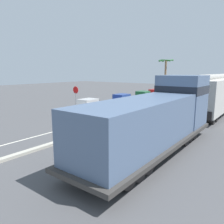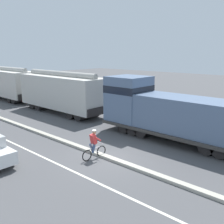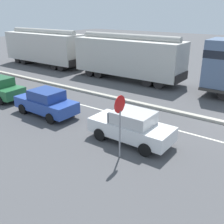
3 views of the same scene
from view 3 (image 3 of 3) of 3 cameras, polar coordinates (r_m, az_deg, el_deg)
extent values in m
cube|color=#B2AD9E|center=(17.98, 8.01, 1.40)|extent=(0.36, 36.00, 0.16)
cube|color=silver|center=(16.06, 3.90, -1.21)|extent=(0.14, 36.00, 0.01)
cube|color=beige|center=(24.57, 3.53, 11.93)|extent=(2.90, 10.40, 3.10)
cylinder|color=#A19F98|center=(24.34, 3.63, 15.95)|extent=(0.60, 9.88, 0.60)
cube|color=black|center=(27.91, -5.79, 10.49)|extent=(2.61, 0.10, 0.70)
cube|color=black|center=(22.48, 14.88, 7.25)|extent=(2.61, 0.10, 0.70)
cylinder|color=black|center=(27.06, -3.38, 9.14)|extent=(2.46, 0.90, 0.90)
cylinder|color=black|center=(26.40, -1.50, 8.86)|extent=(2.46, 0.90, 0.90)
cylinder|color=black|center=(23.61, 8.95, 7.11)|extent=(2.46, 0.90, 0.90)
cylinder|color=black|center=(23.15, 11.37, 6.67)|extent=(2.46, 0.90, 0.90)
cube|color=beige|center=(32.25, -14.60, 13.55)|extent=(2.90, 10.40, 3.10)
cylinder|color=#A5A39D|center=(32.08, -14.90, 16.61)|extent=(0.60, 9.88, 0.60)
cube|color=black|center=(36.57, -19.86, 11.93)|extent=(2.61, 0.10, 0.70)
cube|color=black|center=(28.64, -7.47, 10.70)|extent=(2.61, 0.10, 0.70)
cylinder|color=black|center=(35.45, -18.36, 11.03)|extent=(2.46, 0.90, 0.90)
cylinder|color=black|center=(34.57, -17.25, 10.91)|extent=(2.46, 0.90, 0.90)
cylinder|color=black|center=(30.53, -11.02, 10.19)|extent=(2.46, 0.90, 0.90)
cylinder|color=black|center=(29.75, -9.53, 10.00)|extent=(2.46, 0.90, 0.90)
cube|color=silver|center=(12.96, 4.09, -3.73)|extent=(1.73, 4.21, 0.70)
cube|color=beige|center=(12.62, 4.74, -1.22)|extent=(1.51, 1.91, 0.60)
cube|color=#1E232D|center=(13.15, 1.04, -0.43)|extent=(1.43, 0.13, 0.51)
cylinder|color=black|center=(13.20, -2.63, -4.88)|extent=(0.22, 0.64, 0.64)
cylinder|color=black|center=(14.37, 1.42, -2.59)|extent=(0.22, 0.64, 0.64)
cylinder|color=black|center=(11.91, 7.26, -8.13)|extent=(0.22, 0.64, 0.64)
cylinder|color=black|center=(13.20, 10.75, -5.27)|extent=(0.22, 0.64, 0.64)
cube|color=#28479E|center=(16.78, -14.16, 1.61)|extent=(1.76, 4.22, 0.70)
cube|color=navy|center=(16.46, -14.03, 3.63)|extent=(1.53, 1.92, 0.60)
cube|color=#1E232D|center=(17.24, -16.16, 4.04)|extent=(1.43, 0.14, 0.51)
cylinder|color=black|center=(17.45, -18.83, 0.63)|extent=(0.23, 0.64, 0.64)
cylinder|color=black|center=(18.33, -14.75, 2.07)|extent=(0.23, 0.64, 0.64)
cylinder|color=black|center=(15.47, -13.24, -1.39)|extent=(0.23, 0.64, 0.64)
cylinder|color=black|center=(16.47, -9.00, 0.34)|extent=(0.23, 0.64, 0.64)
cylinder|color=black|center=(19.66, -23.14, 2.33)|extent=(0.25, 0.65, 0.64)
cylinder|color=black|center=(20.54, -19.48, 3.60)|extent=(0.25, 0.65, 0.64)
cylinder|color=gray|center=(11.39, 1.72, -4.97)|extent=(0.07, 0.07, 2.20)
cylinder|color=red|center=(10.86, 1.71, 1.70)|extent=(0.76, 0.03, 0.76)
cylinder|color=white|center=(10.86, 1.64, 1.71)|extent=(0.48, 0.01, 0.48)
camera|label=1|loc=(27.80, 58.86, 7.80)|focal=35.00mm
camera|label=2|loc=(9.42, 95.06, -2.69)|focal=42.00mm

